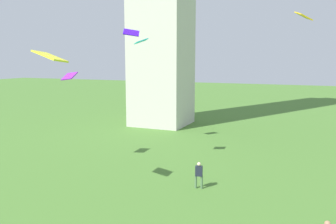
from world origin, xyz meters
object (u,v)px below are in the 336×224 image
person_1 (199,174)px  kite_flying_2 (141,41)px  kite_flying_6 (69,76)px  kite_flying_7 (303,16)px  kite_flying_0 (131,33)px  kite_flying_4 (50,56)px

person_1 → kite_flying_2: size_ratio=1.21×
person_1 → kite_flying_6: kite_flying_6 is taller
person_1 → kite_flying_7: size_ratio=0.84×
kite_flying_0 → kite_flying_7: (11.45, 10.28, 1.80)m
person_1 → kite_flying_0: size_ratio=1.36×
person_1 → kite_flying_4: kite_flying_4 is taller
kite_flying_4 → kite_flying_7: size_ratio=0.82×
kite_flying_0 → kite_flying_7: size_ratio=0.62×
kite_flying_2 → kite_flying_7: bearing=-35.8°
kite_flying_0 → kite_flying_4: bearing=-128.8°
person_1 → kite_flying_0: kite_flying_0 is taller
kite_flying_0 → kite_flying_7: bearing=14.1°
kite_flying_2 → kite_flying_6: bearing=-160.3°
kite_flying_0 → kite_flying_6: bearing=163.7°
kite_flying_4 → kite_flying_7: kite_flying_7 is taller
person_1 → kite_flying_2: kite_flying_2 is taller
person_1 → kite_flying_0: (-6.04, 2.15, 9.34)m
kite_flying_0 → kite_flying_7: 15.50m
kite_flying_4 → kite_flying_7: (12.83, 17.37, 3.59)m
person_1 → kite_flying_7: kite_flying_7 is taller
kite_flying_0 → kite_flying_4: (-1.37, -7.09, -1.79)m
kite_flying_0 → kite_flying_4: 7.45m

